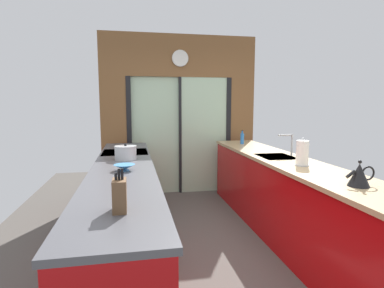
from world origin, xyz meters
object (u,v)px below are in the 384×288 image
soap_bottle (242,138)px  stock_pot (126,153)px  knife_block (120,195)px  paper_towel_roll (302,153)px  kettle (359,175)px  oven_range (126,186)px  mixing_bowl (124,167)px

soap_bottle → stock_pot: bearing=-149.2°
knife_block → stock_pot: 1.74m
knife_block → paper_towel_roll: paper_towel_roll is taller
stock_pot → soap_bottle: soap_bottle is taller
stock_pot → kettle: kettle is taller
oven_range → kettle: bearing=-49.3°
soap_bottle → paper_towel_roll: 1.76m
oven_range → stock_pot: size_ratio=3.73×
oven_range → mixing_bowl: (0.02, -1.18, 0.50)m
paper_towel_roll → mixing_bowl: bearing=177.0°
mixing_bowl → kettle: 2.00m
mixing_bowl → soap_bottle: size_ratio=0.92×
soap_bottle → paper_towel_roll: (0.00, -1.76, 0.04)m
oven_range → kettle: kettle is taller
mixing_bowl → soap_bottle: (1.78, 1.67, 0.06)m
mixing_bowl → paper_towel_roll: (1.78, -0.09, 0.10)m
mixing_bowl → stock_pot: stock_pot is taller
mixing_bowl → soap_bottle: 2.44m
soap_bottle → knife_block: bearing=-122.4°
stock_pot → kettle: bearing=-40.4°
knife_block → kettle: size_ratio=1.04×
paper_towel_roll → kettle: bearing=-89.8°
oven_range → soap_bottle: size_ratio=4.22×
oven_range → soap_bottle: soap_bottle is taller
oven_range → mixing_bowl: 1.28m
mixing_bowl → knife_block: bearing=-90.0°
stock_pot → soap_bottle: 2.07m
soap_bottle → kettle: bearing=-90.0°
kettle → oven_range: bearing=130.7°
knife_block → stock_pot: size_ratio=1.04×
stock_pot → paper_towel_roll: 1.91m
mixing_bowl → knife_block: 1.14m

